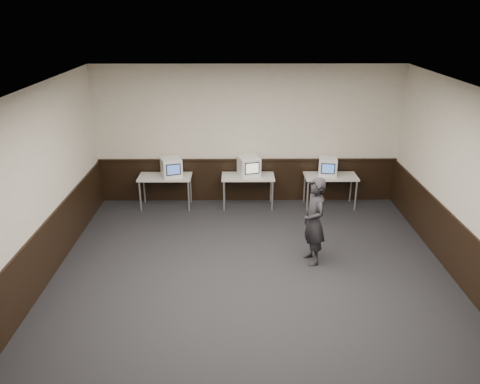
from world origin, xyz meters
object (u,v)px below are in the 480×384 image
desk_center (248,179)px  emac_center (249,166)px  emac_left (171,167)px  person (314,221)px  desk_right (331,179)px  emac_right (328,167)px  desk_left (165,179)px

desk_center → emac_center: (0.02, 0.04, 0.30)m
emac_left → person: size_ratio=0.35×
desk_right → emac_right: emac_right is taller
emac_center → person: (1.09, -2.61, -0.17)m
emac_center → emac_right: size_ratio=1.16×
desk_left → person: person is taller
desk_center → emac_right: bearing=1.3°
desk_left → emac_left: bearing=-7.6°
emac_center → person: size_ratio=0.36×
desk_center → desk_left: bearing=180.0°
desk_center → person: bearing=-66.6°
emac_left → emac_center: emac_center is taller
desk_right → desk_left: bearing=180.0°
desk_center → emac_right: 1.85m
desk_right → emac_right: size_ratio=2.43×
emac_left → emac_center: 1.76m
person → desk_right: bearing=149.1°
desk_center → emac_left: 1.76m
person → desk_left: bearing=-144.3°
emac_center → emac_left: bearing=166.1°
desk_center → person: person is taller
desk_center → emac_right: (1.82, 0.04, 0.28)m
desk_left → emac_center: bearing=1.2°
emac_center → emac_right: bearing=-15.8°
desk_left → desk_center: bearing=0.0°
desk_center → emac_left: emac_left is taller
desk_right → emac_center: emac_center is taller
desk_left → desk_right: 3.80m
desk_right → emac_left: (-3.64, -0.02, 0.29)m
desk_left → person: 3.96m
desk_right → emac_left: 3.65m
emac_left → emac_right: bearing=-17.9°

